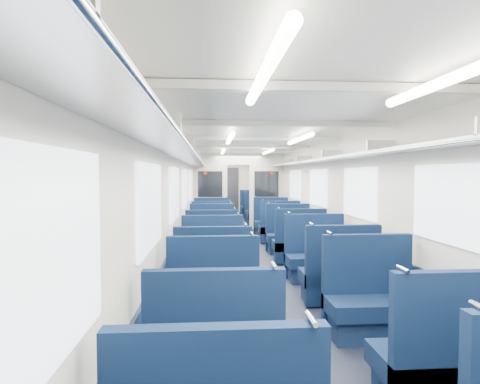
{
  "coord_description": "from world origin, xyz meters",
  "views": [
    {
      "loc": [
        -0.85,
        -8.74,
        1.7
      ],
      "look_at": [
        0.01,
        2.96,
        1.18
      ],
      "focal_mm": 29.75,
      "sensor_mm": 36.0,
      "label": 1
    }
  ],
  "objects_px": {
    "seat_6": "(213,308)",
    "seat_12": "(212,248)",
    "seat_22": "(212,213)",
    "seat_15": "(289,237)",
    "seat_11": "(316,259)",
    "seat_24": "(212,210)",
    "seat_10": "(213,262)",
    "seat_4": "(214,364)",
    "seat_8": "(213,281)",
    "seat_21": "(262,216)",
    "seat_17": "(279,230)",
    "seat_23": "(258,213)",
    "seat_19": "(272,223)",
    "seat_26": "(212,208)",
    "seat_7": "(371,304)",
    "seat_16": "(212,230)",
    "bulkhead": "(238,189)",
    "seat_20": "(212,217)",
    "seat_25": "(255,210)",
    "end_door": "(230,190)",
    "seat_13": "(299,246)",
    "seat_27": "(252,208)",
    "seat_18": "(212,224)",
    "seat_14": "(212,237)"
  },
  "relations": [
    {
      "from": "seat_11",
      "to": "seat_22",
      "type": "distance_m",
      "value": 8.07
    },
    {
      "from": "end_door",
      "to": "seat_6",
      "type": "bearing_deg",
      "value": -93.48
    },
    {
      "from": "seat_25",
      "to": "seat_10",
      "type": "bearing_deg",
      "value": -100.32
    },
    {
      "from": "seat_11",
      "to": "seat_24",
      "type": "xyz_separation_m",
      "value": [
        -1.66,
        9.05,
        0.0
      ]
    },
    {
      "from": "seat_7",
      "to": "seat_16",
      "type": "height_order",
      "value": "same"
    },
    {
      "from": "seat_22",
      "to": "seat_24",
      "type": "distance_m",
      "value": 1.15
    },
    {
      "from": "seat_17",
      "to": "seat_20",
      "type": "relative_size",
      "value": 1.0
    },
    {
      "from": "seat_4",
      "to": "seat_8",
      "type": "distance_m",
      "value": 2.21
    },
    {
      "from": "seat_6",
      "to": "seat_12",
      "type": "height_order",
      "value": "same"
    },
    {
      "from": "seat_10",
      "to": "seat_11",
      "type": "bearing_deg",
      "value": 2.84
    },
    {
      "from": "bulkhead",
      "to": "seat_21",
      "type": "relative_size",
      "value": 2.57
    },
    {
      "from": "seat_10",
      "to": "seat_15",
      "type": "relative_size",
      "value": 1.0
    },
    {
      "from": "seat_4",
      "to": "seat_24",
      "type": "bearing_deg",
      "value": 90.0
    },
    {
      "from": "seat_26",
      "to": "seat_20",
      "type": "bearing_deg",
      "value": -90.0
    },
    {
      "from": "seat_13",
      "to": "seat_24",
      "type": "xyz_separation_m",
      "value": [
        -1.66,
        7.81,
        0.0
      ]
    },
    {
      "from": "seat_19",
      "to": "seat_4",
      "type": "bearing_deg",
      "value": -101.57
    },
    {
      "from": "seat_7",
      "to": "seat_27",
      "type": "xyz_separation_m",
      "value": [
        0.0,
        12.19,
        0.0
      ]
    },
    {
      "from": "seat_18",
      "to": "seat_13",
      "type": "bearing_deg",
      "value": -63.67
    },
    {
      "from": "seat_4",
      "to": "seat_11",
      "type": "distance_m",
      "value": 3.79
    },
    {
      "from": "seat_21",
      "to": "seat_22",
      "type": "height_order",
      "value": "same"
    },
    {
      "from": "seat_10",
      "to": "seat_13",
      "type": "xyz_separation_m",
      "value": [
        1.66,
        1.32,
        0.0
      ]
    },
    {
      "from": "seat_21",
      "to": "bulkhead",
      "type": "bearing_deg",
      "value": -142.99
    },
    {
      "from": "seat_11",
      "to": "seat_12",
      "type": "xyz_separation_m",
      "value": [
        -1.66,
        1.11,
        0.0
      ]
    },
    {
      "from": "seat_23",
      "to": "seat_4",
      "type": "bearing_deg",
      "value": -98.41
    },
    {
      "from": "seat_13",
      "to": "seat_25",
      "type": "height_order",
      "value": "same"
    },
    {
      "from": "end_door",
      "to": "seat_11",
      "type": "relative_size",
      "value": 1.84
    },
    {
      "from": "seat_15",
      "to": "seat_24",
      "type": "relative_size",
      "value": 1.0
    },
    {
      "from": "seat_14",
      "to": "seat_12",
      "type": "bearing_deg",
      "value": -90.0
    },
    {
      "from": "seat_8",
      "to": "seat_27",
      "type": "xyz_separation_m",
      "value": [
        1.66,
        11.17,
        0.0
      ]
    },
    {
      "from": "seat_16",
      "to": "seat_22",
      "type": "distance_m",
      "value": 4.46
    },
    {
      "from": "seat_11",
      "to": "seat_17",
      "type": "relative_size",
      "value": 1.0
    },
    {
      "from": "seat_16",
      "to": "seat_20",
      "type": "xyz_separation_m",
      "value": [
        0.0,
        3.1,
        0.0
      ]
    },
    {
      "from": "seat_12",
      "to": "seat_17",
      "type": "xyz_separation_m",
      "value": [
        1.66,
        2.35,
        0.0
      ]
    },
    {
      "from": "seat_10",
      "to": "seat_19",
      "type": "bearing_deg",
      "value": 70.86
    },
    {
      "from": "seat_17",
      "to": "seat_18",
      "type": "bearing_deg",
      "value": 145.79
    },
    {
      "from": "end_door",
      "to": "seat_20",
      "type": "height_order",
      "value": "end_door"
    },
    {
      "from": "seat_11",
      "to": "seat_12",
      "type": "relative_size",
      "value": 1.0
    },
    {
      "from": "seat_17",
      "to": "seat_19",
      "type": "height_order",
      "value": "same"
    },
    {
      "from": "seat_26",
      "to": "seat_10",
      "type": "bearing_deg",
      "value": -90.0
    },
    {
      "from": "seat_22",
      "to": "seat_15",
      "type": "bearing_deg",
      "value": -73.61
    },
    {
      "from": "seat_4",
      "to": "seat_26",
      "type": "distance_m",
      "value": 13.42
    },
    {
      "from": "seat_19",
      "to": "seat_22",
      "type": "bearing_deg",
      "value": 117.45
    },
    {
      "from": "seat_10",
      "to": "seat_12",
      "type": "distance_m",
      "value": 1.19
    },
    {
      "from": "seat_16",
      "to": "seat_19",
      "type": "relative_size",
      "value": 1.0
    },
    {
      "from": "seat_19",
      "to": "seat_16",
      "type": "bearing_deg",
      "value": -142.67
    },
    {
      "from": "bulkhead",
      "to": "seat_8",
      "type": "xyz_separation_m",
      "value": [
        -0.83,
        -7.29,
        -0.9
      ]
    },
    {
      "from": "seat_11",
      "to": "seat_23",
      "type": "distance_m",
      "value": 7.82
    },
    {
      "from": "seat_7",
      "to": "seat_25",
      "type": "height_order",
      "value": "same"
    },
    {
      "from": "seat_23",
      "to": "bulkhead",
      "type": "bearing_deg",
      "value": -115.69
    },
    {
      "from": "seat_25",
      "to": "end_door",
      "type": "bearing_deg",
      "value": 108.89
    }
  ]
}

